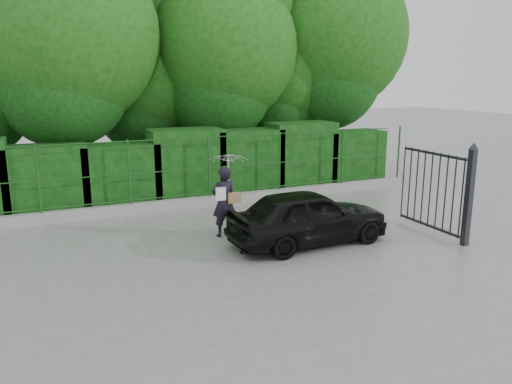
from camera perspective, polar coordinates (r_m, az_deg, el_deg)
name	(u,v)px	position (r m, az deg, el deg)	size (l,w,h in m)	color
ground	(259,257)	(10.75, 0.35, -7.41)	(80.00, 80.00, 0.00)	gray
kerb	(197,202)	(14.75, -6.79, -1.18)	(14.00, 0.25, 0.30)	#9E9E99
fence	(203,167)	(14.59, -6.07, 2.90)	(14.13, 0.06, 1.80)	#194C18
hedge	(187,167)	(15.50, -7.90, 2.84)	(14.20, 1.20, 2.26)	black
trees	(197,50)	(17.74, -6.72, 15.78)	(17.10, 6.15, 8.08)	black
gate	(453,190)	(12.42, 21.59, 0.18)	(0.22, 2.33, 2.36)	black
woman	(227,183)	(11.86, -3.32, 1.09)	(0.93, 0.93, 2.00)	black
car	(308,216)	(11.46, 6.02, -2.80)	(1.52, 3.77, 1.28)	black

